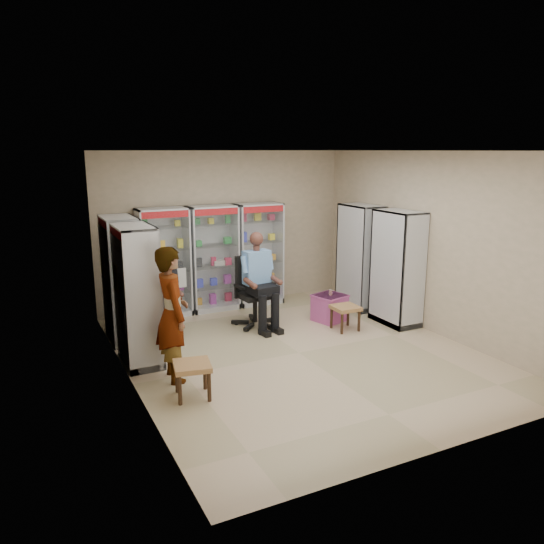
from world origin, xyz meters
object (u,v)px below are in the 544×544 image
cabinet_left_far (122,279)px  woven_stool_b (193,380)px  standing_man (172,314)px  cabinet_right_near (397,268)px  office_chair (255,292)px  cabinet_back_mid (213,258)px  seated_shopkeeper (256,283)px  cabinet_right_far (360,257)px  cabinet_back_right (258,254)px  cabinet_back_left (164,263)px  pink_trunk (330,308)px  cabinet_left_near (138,296)px  woven_stool_a (345,318)px  wooden_chair (162,303)px

cabinet_left_far → woven_stool_b: 2.63m
standing_man → cabinet_right_near: bearing=-79.9°
office_chair → standing_man: bearing=-146.1°
cabinet_back_mid → seated_shopkeeper: (0.30, -1.30, -0.22)m
standing_man → cabinet_right_far: bearing=-65.8°
cabinet_back_right → seated_shopkeeper: size_ratio=1.28×
cabinet_back_mid → cabinet_right_near: size_ratio=1.00×
cabinet_back_left → office_chair: cabinet_back_left is taller
cabinet_back_right → cabinet_right_near: same height
cabinet_left_far → pink_trunk: 3.63m
cabinet_back_left → woven_stool_b: size_ratio=4.49×
cabinet_back_right → pink_trunk: cabinet_back_right is taller
office_chair → seated_shopkeeper: size_ratio=0.79×
cabinet_right_near → office_chair: bearing=66.8°
woven_stool_b → standing_man: 0.93m
cabinet_left_near → woven_stool_b: 1.63m
cabinet_left_far → cabinet_left_near: size_ratio=1.00×
cabinet_back_right → cabinet_right_far: size_ratio=1.00×
cabinet_back_left → woven_stool_a: cabinet_back_left is taller
cabinet_back_right → wooden_chair: 2.33m
seated_shopkeeper → standing_man: (-1.90, -1.49, 0.13)m
cabinet_right_near → wooden_chair: cabinet_right_near is taller
cabinet_back_left → cabinet_left_far: (-0.93, -0.93, 0.00)m
cabinet_right_far → cabinet_back_mid: bearing=66.3°
cabinet_left_near → office_chair: 2.34m
cabinet_right_near → office_chair: 2.51m
office_chair → woven_stool_a: 1.62m
cabinet_left_far → wooden_chair: (0.68, 0.20, -0.53)m
cabinet_right_near → woven_stool_a: 1.28m
cabinet_back_mid → woven_stool_a: (1.58, -2.15, -0.79)m
cabinet_left_near → pink_trunk: cabinet_left_near is taller
cabinet_back_mid → cabinet_right_near: bearing=-40.8°
cabinet_right_near → woven_stool_a: (-1.00, 0.08, -0.79)m
cabinet_right_far → pink_trunk: 1.33m
cabinet_back_left → woven_stool_a: size_ratio=4.73×
cabinet_left_near → woven_stool_b: bearing=13.3°
standing_man → cabinet_back_mid: bearing=-27.3°
cabinet_right_near → cabinet_left_near: (-4.46, 0.20, 0.00)m
cabinet_left_far → woven_stool_a: size_ratio=4.73×
woven_stool_a → office_chair: bearing=144.9°
cabinet_back_mid → pink_trunk: (1.61, -1.61, -0.76)m
cabinet_right_near → woven_stool_b: size_ratio=4.49×
cabinet_right_far → wooden_chair: cabinet_right_far is taller
pink_trunk → cabinet_back_mid: bearing=134.9°
cabinet_back_left → cabinet_right_far: same height
cabinet_right_near → seated_shopkeeper: cabinet_right_near is taller
cabinet_right_near → wooden_chair: (-3.78, 1.50, -0.53)m
cabinet_left_near → pink_trunk: size_ratio=4.00×
cabinet_right_near → woven_stool_a: cabinet_right_near is taller
office_chair → pink_trunk: 1.41m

